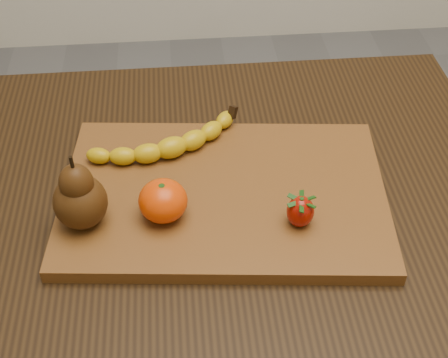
{
  "coord_description": "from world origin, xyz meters",
  "views": [
    {
      "loc": [
        0.02,
        -0.63,
        1.38
      ],
      "look_at": [
        0.08,
        -0.0,
        0.8
      ],
      "focal_mm": 50.0,
      "sensor_mm": 36.0,
      "label": 1
    }
  ],
  "objects_px": {
    "cutting_board": "(224,195)",
    "pear": "(78,191)",
    "mandarin": "(163,201)",
    "table": "(175,248)"
  },
  "relations": [
    {
      "from": "cutting_board",
      "to": "pear",
      "type": "relative_size",
      "value": 4.1
    },
    {
      "from": "cutting_board",
      "to": "mandarin",
      "type": "height_order",
      "value": "mandarin"
    },
    {
      "from": "cutting_board",
      "to": "pear",
      "type": "distance_m",
      "value": 0.21
    },
    {
      "from": "pear",
      "to": "mandarin",
      "type": "bearing_deg",
      "value": 0.07
    },
    {
      "from": "cutting_board",
      "to": "pear",
      "type": "xyz_separation_m",
      "value": [
        -0.19,
        -0.04,
        0.06
      ]
    },
    {
      "from": "mandarin",
      "to": "pear",
      "type": "bearing_deg",
      "value": -179.93
    },
    {
      "from": "cutting_board",
      "to": "table",
      "type": "bearing_deg",
      "value": -175.03
    },
    {
      "from": "table",
      "to": "pear",
      "type": "relative_size",
      "value": 9.11
    },
    {
      "from": "table",
      "to": "cutting_board",
      "type": "bearing_deg",
      "value": -0.75
    },
    {
      "from": "cutting_board",
      "to": "mandarin",
      "type": "relative_size",
      "value": 6.94
    }
  ]
}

